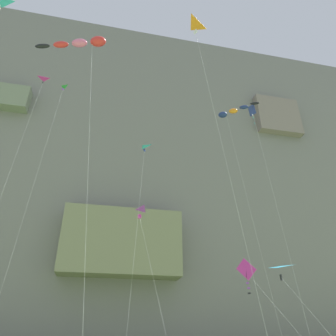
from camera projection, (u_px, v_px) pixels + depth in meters
name	position (u px, v px, depth m)	size (l,w,h in m)	color
cliff_face	(122.00, 183.00, 66.71)	(180.00, 30.15, 62.46)	slate
kite_delta_low_right	(136.00, 217.00, 28.56)	(3.05, 6.19, 12.06)	purple
kite_delta_mid_left	(56.00, 104.00, 40.16)	(1.21, 4.95, 31.58)	green
kite_delta_near_cliff	(280.00, 276.00, 26.04)	(3.76, 4.62, 6.83)	#38B2D1
kite_windsock_low_center	(81.00, 43.00, 27.81)	(7.40, 5.13, 25.44)	red
kite_diamond_high_right	(247.00, 271.00, 29.18)	(3.05, 6.86, 8.78)	#CC3399
kite_delta_front_field	(192.00, 37.00, 32.50)	(4.27, 3.41, 30.05)	orange
kite_diamond_far_left	(253.00, 115.00, 40.45)	(2.18, 6.03, 29.22)	navy
kite_delta_upper_mid	(39.00, 95.00, 39.34)	(1.51, 5.08, 31.05)	#CC3399
kite_delta_high_center	(142.00, 157.00, 32.47)	(1.74, 5.45, 19.81)	#38B2D1
kite_windsock_high_left	(232.00, 112.00, 40.68)	(4.84, 3.39, 28.58)	navy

